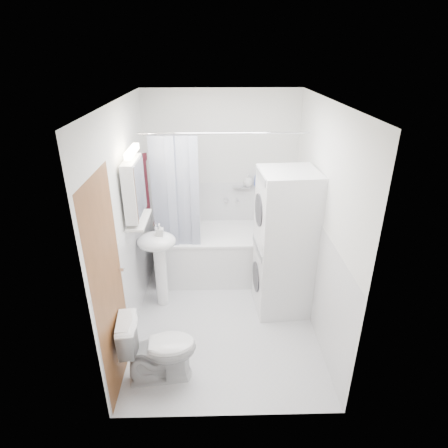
{
  "coord_description": "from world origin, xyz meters",
  "views": [
    {
      "loc": [
        -0.09,
        -3.48,
        2.83
      ],
      "look_at": [
        0.0,
        0.15,
        1.12
      ],
      "focal_mm": 30.0,
      "sensor_mm": 36.0,
      "label": 1
    }
  ],
  "objects_px": {
    "bathtub": "(223,251)",
    "sink": "(158,253)",
    "toilet": "(159,348)",
    "washer_dryer": "(284,244)"
  },
  "relations": [
    {
      "from": "bathtub",
      "to": "sink",
      "type": "height_order",
      "value": "sink"
    },
    {
      "from": "bathtub",
      "to": "toilet",
      "type": "distance_m",
      "value": 1.88
    },
    {
      "from": "washer_dryer",
      "to": "toilet",
      "type": "distance_m",
      "value": 1.74
    },
    {
      "from": "washer_dryer",
      "to": "bathtub",
      "type": "bearing_deg",
      "value": 128.12
    },
    {
      "from": "washer_dryer",
      "to": "sink",
      "type": "bearing_deg",
      "value": 172.06
    },
    {
      "from": "sink",
      "to": "washer_dryer",
      "type": "xyz_separation_m",
      "value": [
        1.43,
        -0.09,
        0.14
      ]
    },
    {
      "from": "washer_dryer",
      "to": "toilet",
      "type": "xyz_separation_m",
      "value": [
        -1.3,
        -1.04,
        -0.51
      ]
    },
    {
      "from": "toilet",
      "to": "sink",
      "type": "bearing_deg",
      "value": 0.47
    },
    {
      "from": "sink",
      "to": "toilet",
      "type": "xyz_separation_m",
      "value": [
        0.13,
        -1.13,
        -0.36
      ]
    },
    {
      "from": "bathtub",
      "to": "sink",
      "type": "distance_m",
      "value": 1.06
    }
  ]
}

